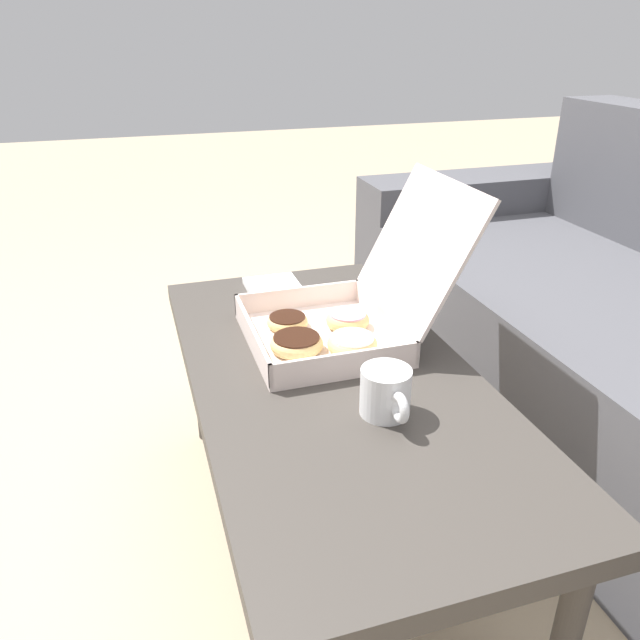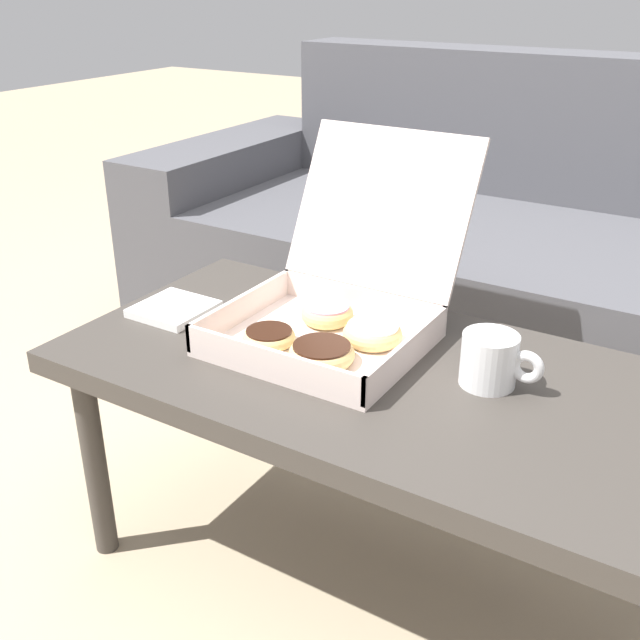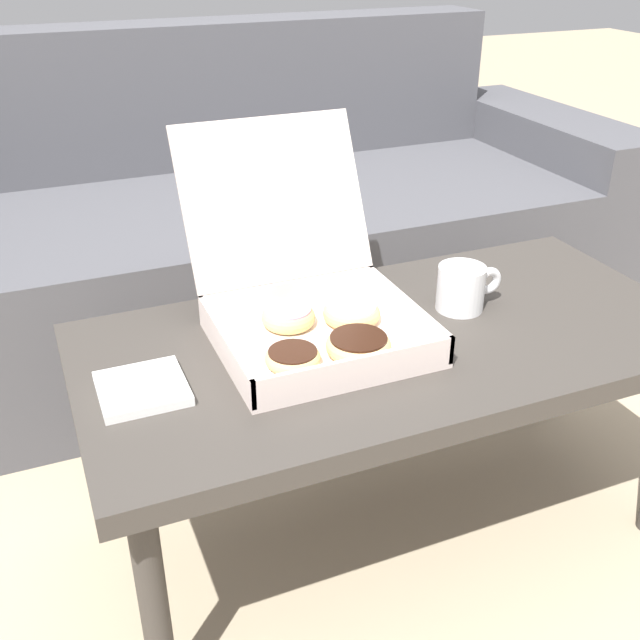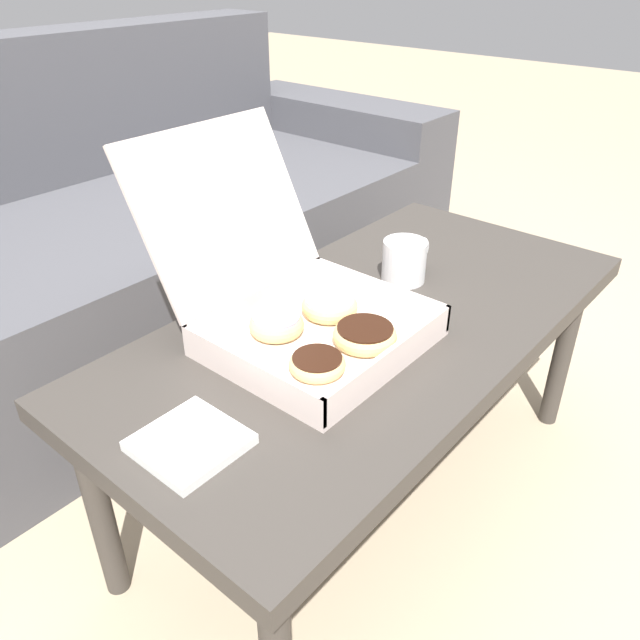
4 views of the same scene
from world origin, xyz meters
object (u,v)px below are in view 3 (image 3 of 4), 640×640
at_px(coffee_mug, 463,288).
at_px(pastry_box, 313,303).
at_px(coffee_table, 393,356).
at_px(couch, 241,235).

bearing_deg(coffee_mug, pastry_box, 175.72).
bearing_deg(pastry_box, coffee_table, -26.24).
bearing_deg(pastry_box, coffee_mug, -4.28).
distance_m(couch, coffee_table, 0.96).
relative_size(coffee_table, pastry_box, 2.49).
distance_m(pastry_box, coffee_mug, 0.30).
xyz_separation_m(couch, coffee_mug, (0.16, -0.91, 0.20)).
distance_m(coffee_table, coffee_mug, 0.19).
xyz_separation_m(couch, coffee_table, (0.00, -0.95, 0.11)).
distance_m(couch, coffee_mug, 0.94).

